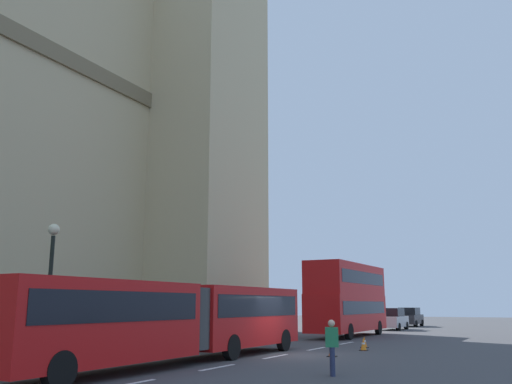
{
  "coord_description": "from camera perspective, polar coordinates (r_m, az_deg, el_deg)",
  "views": [
    {
      "loc": [
        -22.37,
        -10.51,
        2.16
      ],
      "look_at": [
        7.0,
        5.17,
        9.06
      ],
      "focal_mm": 38.15,
      "sensor_mm": 36.0,
      "label": 1
    }
  ],
  "objects": [
    {
      "name": "articulated_bus",
      "position": [
        21.31,
        -8.05,
        -12.71
      ],
      "size": [
        16.55,
        2.54,
        2.9
      ],
      "color": "red",
      "rests_on": "ground_plane"
    },
    {
      "name": "ground_plane",
      "position": [
        24.81,
        3.04,
        -16.69
      ],
      "size": [
        160.0,
        160.0,
        0.0
      ],
      "primitive_type": "plane",
      "color": "#424244"
    },
    {
      "name": "traffic_cone_middle",
      "position": [
        27.47,
        11.2,
        -15.41
      ],
      "size": [
        0.36,
        0.36,
        0.58
      ],
      "color": "black",
      "rests_on": "ground_plane"
    },
    {
      "name": "traffic_cone_east",
      "position": [
        29.21,
        11.29,
        -15.17
      ],
      "size": [
        0.36,
        0.36,
        0.58
      ],
      "color": "black",
      "rests_on": "ground_plane"
    },
    {
      "name": "traffic_cone_west",
      "position": [
        24.11,
        7.95,
        -16.06
      ],
      "size": [
        0.36,
        0.36,
        0.58
      ],
      "color": "black",
      "rests_on": "ground_plane"
    },
    {
      "name": "double_decker_bus",
      "position": [
        39.09,
        9.61,
        -10.74
      ],
      "size": [
        10.4,
        2.54,
        4.9
      ],
      "color": "red",
      "rests_on": "ground_plane"
    },
    {
      "name": "pedestrian_near_cones",
      "position": [
        17.71,
        7.97,
        -15.63
      ],
      "size": [
        0.37,
        0.46,
        1.69
      ],
      "color": "#262D4C",
      "rests_on": "ground_plane"
    },
    {
      "name": "sedan_lead",
      "position": [
        50.02,
        14.13,
        -12.79
      ],
      "size": [
        4.4,
        1.86,
        1.85
      ],
      "color": "#B7B7BC",
      "rests_on": "ground_plane"
    },
    {
      "name": "lane_centre_marking",
      "position": [
        21.93,
        -0.73,
        -17.34
      ],
      "size": [
        25.2,
        0.16,
        0.01
      ],
      "color": "silver",
      "rests_on": "ground_plane"
    },
    {
      "name": "street_lamp",
      "position": [
        22.68,
        -20.8,
        -8.69
      ],
      "size": [
        0.44,
        0.44,
        5.27
      ],
      "color": "black",
      "rests_on": "ground_plane"
    },
    {
      "name": "sedan_trailing",
      "position": [
        58.17,
        15.86,
        -12.5
      ],
      "size": [
        4.4,
        1.86,
        1.85
      ],
      "color": "black",
      "rests_on": "ground_plane"
    }
  ]
}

